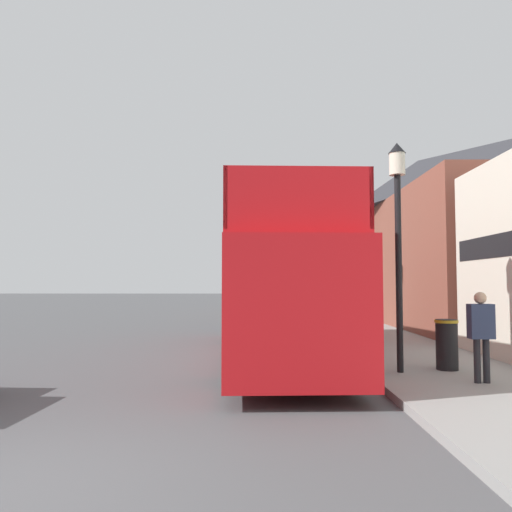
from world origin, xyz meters
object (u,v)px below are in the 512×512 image
object	(u,v)px
lamp_post_nearest	(398,213)
litter_bin	(447,343)
lamp_post_second	(335,241)
tour_bus	(276,291)
parked_car_ahead_of_bus	(283,312)
pedestrian_third	(481,328)
lamp_post_third	(311,252)

from	to	relation	value
lamp_post_nearest	litter_bin	size ratio (longest dim) A/B	4.52
lamp_post_second	litter_bin	xyz separation A→B (m)	(1.09, -8.07, -2.81)
tour_bus	lamp_post_nearest	world-z (taller)	lamp_post_nearest
tour_bus	lamp_post_second	bearing A→B (deg)	63.97
tour_bus	lamp_post_second	world-z (taller)	lamp_post_second
parked_car_ahead_of_bus	pedestrian_third	size ratio (longest dim) A/B	2.68
pedestrian_third	lamp_post_third	distance (m)	18.03
litter_bin	parked_car_ahead_of_bus	bearing A→B (deg)	103.82
pedestrian_third	litter_bin	distance (m)	1.44
tour_bus	lamp_post_third	size ratio (longest dim) A/B	2.19
litter_bin	lamp_post_third	bearing A→B (deg)	93.83
lamp_post_nearest	lamp_post_third	xyz separation A→B (m)	(-0.05, 16.74, 0.25)
lamp_post_nearest	lamp_post_second	xyz separation A→B (m)	(-0.04, 8.37, 0.13)
lamp_post_nearest	litter_bin	distance (m)	2.89
tour_bus	pedestrian_third	xyz separation A→B (m)	(3.57, -4.06, -0.61)
parked_car_ahead_of_bus	pedestrian_third	xyz separation A→B (m)	(2.97, -12.98, 0.44)
tour_bus	litter_bin	world-z (taller)	tour_bus
tour_bus	parked_car_ahead_of_bus	bearing A→B (deg)	83.80
pedestrian_third	litter_bin	xyz separation A→B (m)	(-0.11, 1.37, -0.43)
parked_car_ahead_of_bus	lamp_post_nearest	bearing A→B (deg)	-83.56
tour_bus	pedestrian_third	size ratio (longest dim) A/B	6.86
parked_car_ahead_of_bus	tour_bus	bearing A→B (deg)	-96.04
pedestrian_third	lamp_post_nearest	bearing A→B (deg)	137.20
tour_bus	lamp_post_second	size ratio (longest dim) A/B	2.28
tour_bus	lamp_post_third	xyz separation A→B (m)	(2.36, 13.76, 1.89)
tour_bus	lamp_post_nearest	size ratio (longest dim) A/B	2.39
parked_car_ahead_of_bus	lamp_post_nearest	world-z (taller)	lamp_post_nearest
pedestrian_third	litter_bin	world-z (taller)	pedestrian_third
parked_car_ahead_of_bus	litter_bin	world-z (taller)	parked_car_ahead_of_bus
lamp_post_third	litter_bin	distance (m)	16.74
litter_bin	pedestrian_third	bearing A→B (deg)	-85.38
parked_car_ahead_of_bus	lamp_post_third	xyz separation A→B (m)	(1.75, 4.84, 2.94)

